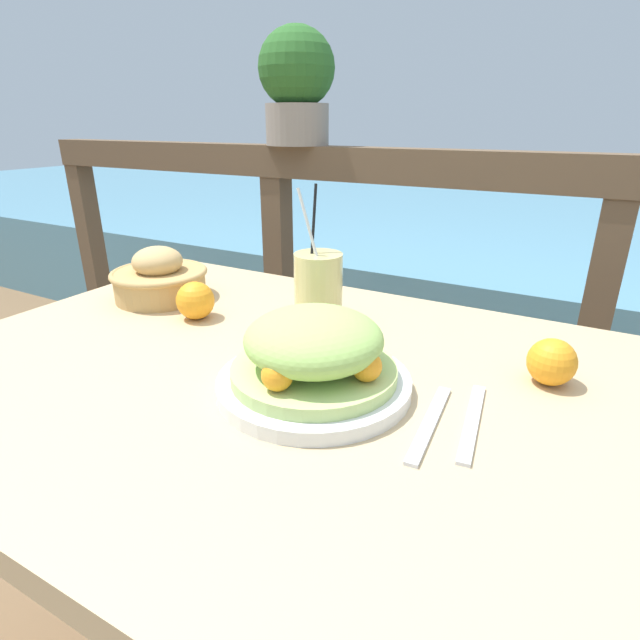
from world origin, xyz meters
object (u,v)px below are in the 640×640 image
(potted_plant, at_px, (297,84))
(salad_plate, at_px, (314,357))
(drink_glass, at_px, (318,291))
(bread_basket, at_px, (160,278))

(potted_plant, bearing_deg, salad_plate, -57.52)
(salad_plate, distance_m, drink_glass, 0.23)
(drink_glass, bearing_deg, potted_plant, 124.06)
(drink_glass, bearing_deg, salad_plate, -62.40)
(drink_glass, relative_size, bread_basket, 1.27)
(bread_basket, bearing_deg, drink_glass, 3.07)
(bread_basket, bearing_deg, salad_plate, -20.88)
(salad_plate, relative_size, bread_basket, 1.36)
(potted_plant, bearing_deg, bread_basket, -87.98)
(potted_plant, bearing_deg, drink_glass, -55.94)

